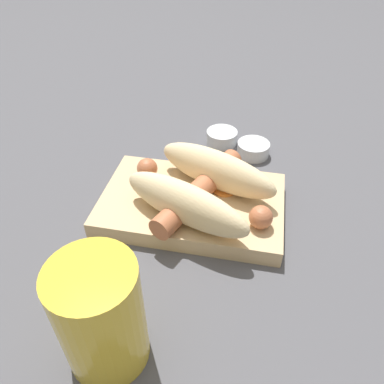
{
  "coord_description": "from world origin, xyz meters",
  "views": [
    {
      "loc": [
        -0.08,
        0.38,
        0.36
      ],
      "look_at": [
        0.0,
        0.0,
        0.03
      ],
      "focal_mm": 35.0,
      "sensor_mm": 36.0,
      "label": 1
    }
  ],
  "objects_px": {
    "food_tray": "(192,204)",
    "condiment_cup_far": "(222,138)",
    "sausage": "(200,191)",
    "condiment_cup_near": "(253,150)",
    "drink_glass": "(101,317)",
    "bread_roll": "(200,185)"
  },
  "relations": [
    {
      "from": "drink_glass",
      "to": "condiment_cup_far",
      "type": "bearing_deg",
      "value": -98.0
    },
    {
      "from": "food_tray",
      "to": "sausage",
      "type": "xyz_separation_m",
      "value": [
        -0.01,
        0.0,
        0.03
      ]
    },
    {
      "from": "condiment_cup_near",
      "to": "drink_glass",
      "type": "relative_size",
      "value": 0.43
    },
    {
      "from": "food_tray",
      "to": "drink_glass",
      "type": "bearing_deg",
      "value": 79.69
    },
    {
      "from": "condiment_cup_near",
      "to": "condiment_cup_far",
      "type": "bearing_deg",
      "value": -25.18
    },
    {
      "from": "bread_roll",
      "to": "drink_glass",
      "type": "bearing_deg",
      "value": 76.3
    },
    {
      "from": "food_tray",
      "to": "condiment_cup_near",
      "type": "xyz_separation_m",
      "value": [
        -0.07,
        -0.16,
        -0.0
      ]
    },
    {
      "from": "food_tray",
      "to": "condiment_cup_far",
      "type": "xyz_separation_m",
      "value": [
        -0.02,
        -0.18,
        -0.0
      ]
    },
    {
      "from": "condiment_cup_far",
      "to": "drink_glass",
      "type": "distance_m",
      "value": 0.4
    },
    {
      "from": "bread_roll",
      "to": "condiment_cup_near",
      "type": "distance_m",
      "value": 0.18
    },
    {
      "from": "sausage",
      "to": "condiment_cup_near",
      "type": "bearing_deg",
      "value": -111.72
    },
    {
      "from": "food_tray",
      "to": "condiment_cup_far",
      "type": "bearing_deg",
      "value": -95.23
    },
    {
      "from": "condiment_cup_near",
      "to": "condiment_cup_far",
      "type": "relative_size",
      "value": 1.0
    },
    {
      "from": "condiment_cup_far",
      "to": "sausage",
      "type": "bearing_deg",
      "value": 88.12
    },
    {
      "from": "food_tray",
      "to": "sausage",
      "type": "bearing_deg",
      "value": 173.02
    },
    {
      "from": "sausage",
      "to": "drink_glass",
      "type": "relative_size",
      "value": 1.59
    },
    {
      "from": "sausage",
      "to": "condiment_cup_near",
      "type": "height_order",
      "value": "sausage"
    },
    {
      "from": "food_tray",
      "to": "drink_glass",
      "type": "height_order",
      "value": "drink_glass"
    },
    {
      "from": "sausage",
      "to": "condiment_cup_far",
      "type": "distance_m",
      "value": 0.19
    },
    {
      "from": "condiment_cup_near",
      "to": "sausage",
      "type": "bearing_deg",
      "value": 68.28
    },
    {
      "from": "sausage",
      "to": "condiment_cup_near",
      "type": "relative_size",
      "value": 3.66
    },
    {
      "from": "sausage",
      "to": "condiment_cup_near",
      "type": "xyz_separation_m",
      "value": [
        -0.06,
        -0.16,
        -0.03
      ]
    }
  ]
}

